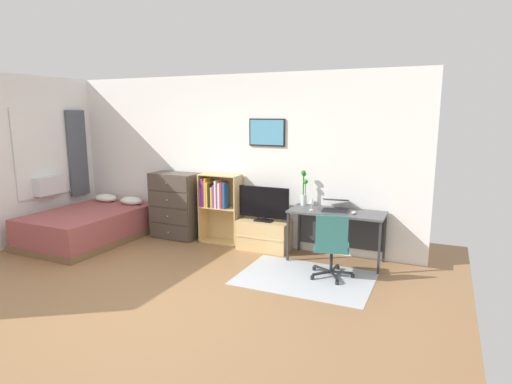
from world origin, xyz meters
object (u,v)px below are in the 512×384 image
tv_stand (264,235)px  office_chair (332,245)px  desk (338,219)px  wine_glass (311,201)px  television (264,204)px  laptop (335,205)px  bookshelf (218,201)px  computer_mouse (354,213)px  bed (89,225)px  bamboo_vase (304,189)px  dresser (175,206)px

tv_stand → office_chair: bearing=-31.0°
desk → office_chair: 0.77m
desk → wine_glass: 0.47m
tv_stand → desk: bearing=-0.1°
television → laptop: size_ratio=1.84×
television → laptop: bearing=1.0°
television → laptop: television is taller
bookshelf → computer_mouse: 2.24m
bookshelf → television: bookshelf is taller
bed → wine_glass: bearing=10.0°
bed → laptop: bearing=11.7°
tv_stand → laptop: bearing=-0.1°
laptop → bamboo_vase: bearing=160.3°
bed → dresser: 1.45m
television → bed: bearing=-164.9°
laptop → bamboo_vase: 0.55m
bed → wine_glass: (3.63, 0.61, 0.61)m
bed → television: (2.83, 0.76, 0.47)m
tv_stand → wine_glass: 1.04m
laptop → wine_glass: size_ratio=2.48×
television → desk: bearing=1.0°
laptop → wine_glass: bearing=-159.3°
office_chair → bamboo_vase: size_ratio=1.62×
bed → desk: size_ratio=1.48×
office_chair → tv_stand: bearing=136.5°
computer_mouse → laptop: bearing=154.9°
bamboo_vase → wine_glass: (0.20, -0.27, -0.11)m
tv_stand → computer_mouse: bearing=-5.6°
office_chair → dresser: bearing=153.1°
bookshelf → tv_stand: bookshelf is taller
television → bamboo_vase: size_ratio=1.54×
tv_stand → office_chair: size_ratio=0.94×
bookshelf → desk: 1.99m
tv_stand → office_chair: (1.25, -0.75, 0.23)m
laptop → bamboo_vase: bamboo_vase is taller
desk → office_chair: office_chair is taller
bookshelf → wine_glass: size_ratio=6.28×
bookshelf → office_chair: 2.25m
dresser → television: bearing=-0.3°
bookshelf → desk: size_ratio=0.85×
office_chair → laptop: 0.84m
laptop → bamboo_vase: size_ratio=0.84×
office_chair → bamboo_vase: bamboo_vase is taller
computer_mouse → bamboo_vase: bamboo_vase is taller
computer_mouse → desk: bearing=151.4°
bed → office_chair: 4.09m
dresser → television: (1.63, -0.01, 0.17)m
desk → dresser: bearing=-179.7°
television → computer_mouse: 1.40m
bookshelf → laptop: 1.95m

